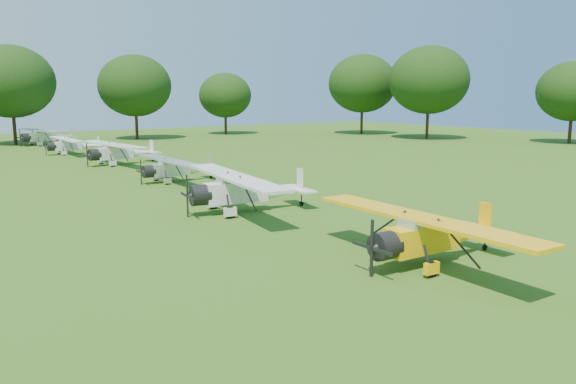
% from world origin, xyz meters
% --- Properties ---
extents(ground, '(160.00, 160.00, 0.00)m').
position_xyz_m(ground, '(0.00, 0.00, 0.00)').
color(ground, '#325715').
rests_on(ground, ground).
extents(tree_belt, '(137.36, 130.27, 14.52)m').
position_xyz_m(tree_belt, '(3.57, 0.16, 8.03)').
color(tree_belt, black).
rests_on(tree_belt, ground).
extents(aircraft_2, '(6.70, 10.65, 2.10)m').
position_xyz_m(aircraft_2, '(0.56, -10.42, 1.23)').
color(aircraft_2, '#FDB70A').
rests_on(aircraft_2, ground).
extents(aircraft_3, '(7.34, 11.63, 2.28)m').
position_xyz_m(aircraft_3, '(-0.16, 2.17, 1.33)').
color(aircraft_3, silver).
rests_on(aircraft_3, ground).
extents(aircraft_4, '(5.93, 9.43, 1.86)m').
position_xyz_m(aircraft_4, '(1.39, 14.64, 1.09)').
color(aircraft_4, silver).
rests_on(aircraft_4, ground).
extents(aircraft_5, '(6.92, 11.01, 2.16)m').
position_xyz_m(aircraft_5, '(1.65, 27.54, 1.26)').
color(aircraft_5, silver).
rests_on(aircraft_5, ground).
extents(aircraft_6, '(6.01, 9.54, 1.89)m').
position_xyz_m(aircraft_6, '(0.58, 39.81, 1.10)').
color(aircraft_6, silver).
rests_on(aircraft_6, ground).
extents(aircraft_7, '(7.10, 11.24, 2.21)m').
position_xyz_m(aircraft_7, '(0.92, 53.37, 1.29)').
color(aircraft_7, silver).
rests_on(aircraft_7, ground).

